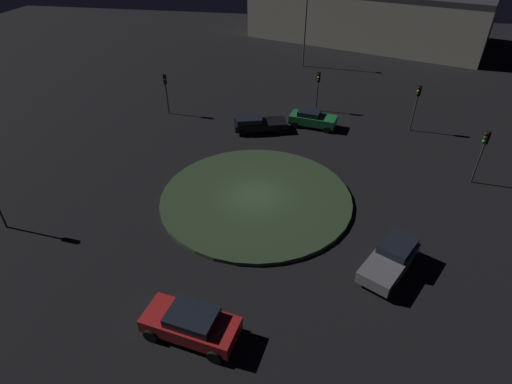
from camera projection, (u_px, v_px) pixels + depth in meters
The scene contains 12 objects.
ground_plane at pixel (256, 199), 27.54m from camera, with size 118.65×118.65×0.00m, color black.
roundabout_island at pixel (256, 197), 27.47m from camera, with size 12.93×12.93×0.25m, color #2D4228.
car_red at pixel (191, 323), 18.23m from camera, with size 2.64×4.61×1.54m.
car_green at pixel (312, 118), 36.39m from camera, with size 2.59×4.35×1.49m.
car_grey at pixel (391, 259), 21.68m from camera, with size 4.55×3.60×1.45m.
car_black at pixel (258, 123), 35.70m from camera, with size 3.19×4.94×1.34m.
traffic_light_northeast at pixel (166, 86), 37.61m from camera, with size 0.39×0.38×3.84m.
traffic_light_south at pixel (483, 147), 27.58m from camera, with size 0.35×0.39×4.05m.
traffic_light_east at pixel (318, 84), 38.24m from camera, with size 0.38×0.34×3.79m.
traffic_light_southeast at pixel (417, 99), 34.45m from camera, with size 0.39×0.38×4.14m.
streetlamp_east at pixel (306, 20), 47.97m from camera, with size 0.56×0.56×8.20m.
store_building at pixel (370, 13), 60.15m from camera, with size 25.82×36.36×7.31m.
Camera 1 is at (-21.99, -4.01, 16.10)m, focal length 28.34 mm.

